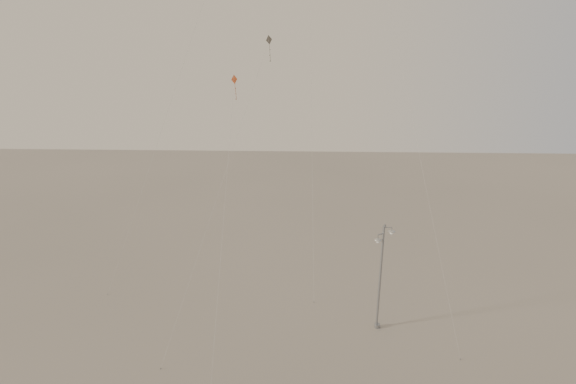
{
  "coord_description": "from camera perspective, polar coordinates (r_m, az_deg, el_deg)",
  "views": [
    {
      "loc": [
        -0.33,
        -27.06,
        19.13
      ],
      "look_at": [
        -1.86,
        5.0,
        10.34
      ],
      "focal_mm": 28.0,
      "sensor_mm": 36.0,
      "label": 1
    }
  ],
  "objects": [
    {
      "name": "kite_3",
      "position": [
        34.28,
        -7.4,
        6.47
      ],
      "size": [
        0.57,
        13.86,
        18.72
      ],
      "rotation": [
        0.0,
        0.0,
        -0.45
      ],
      "color": "maroon",
      "rests_on": "ground"
    },
    {
      "name": "kite_0",
      "position": [
        44.02,
        -10.52,
        22.89
      ],
      "size": [
        10.61,
        9.92,
        31.86
      ],
      "rotation": [
        0.0,
        0.0,
        0.59
      ],
      "color": "maroon",
      "rests_on": "ground"
    },
    {
      "name": "kite_4",
      "position": [
        36.56,
        14.5,
        13.67
      ],
      "size": [
        4.9,
        12.86,
        26.37
      ],
      "rotation": [
        0.0,
        0.0,
        1.97
      ],
      "color": "#2F2B27",
      "rests_on": "ground"
    },
    {
      "name": "ground",
      "position": [
        33.14,
        2.98,
        -19.96
      ],
      "size": [
        160.0,
        160.0,
        0.0
      ],
      "primitive_type": "plane",
      "color": "#9F9283",
      "rests_on": "ground"
    },
    {
      "name": "kite_1",
      "position": [
        38.1,
        -5.01,
        11.23
      ],
      "size": [
        6.29,
        16.79,
        22.02
      ],
      "rotation": [
        0.0,
        0.0,
        -0.41
      ],
      "color": "#2F2B27",
      "rests_on": "ground"
    },
    {
      "name": "street_lamp",
      "position": [
        34.46,
        11.7,
        -10.2
      ],
      "size": [
        1.52,
        0.85,
        8.39
      ],
      "color": "#919499",
      "rests_on": "ground"
    }
  ]
}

